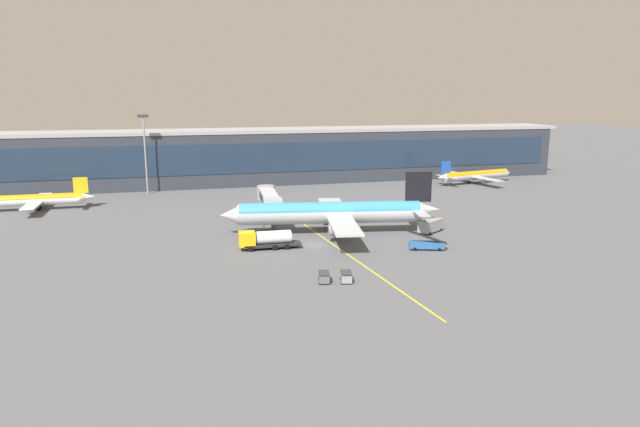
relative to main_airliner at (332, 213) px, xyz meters
The scene contains 13 objects.
ground_plane 10.28m from the main_airliner, 125.12° to the right, with size 700.00×700.00×0.00m, color #515459.
apron_lead_in_line 7.38m from the main_airliner, 111.45° to the right, with size 0.30×80.00×0.01m, color yellow.
terminal_building 68.14m from the main_airliner, 96.86° to the left, with size 206.44×16.41×16.36m.
main_airliner is the anchor object (origin of this frame).
jet_bridge 15.81m from the main_airliner, 129.79° to the left, with size 5.11×18.83×6.81m.
fuel_tanker 16.52m from the main_airliner, 151.08° to the right, with size 10.89×3.01×3.25m.
belt_loader 20.39m from the main_airliner, 51.03° to the right, with size 6.96×3.70×3.49m.
lavatory_truck 19.56m from the main_airliner, 12.88° to the right, with size 6.13×5.04×2.50m.
baggage_cart_0 29.44m from the main_airliner, 108.43° to the right, with size 2.11×2.92×1.48m.
baggage_cart_1 29.29m from the main_airliner, 102.15° to the right, with size 2.11×2.92×1.48m.
commuter_jet_far 72.56m from the main_airliner, 146.95° to the left, with size 27.00×21.30×7.35m.
commuter_jet_near 76.99m from the main_airliner, 39.22° to the left, with size 28.60×22.90×7.45m.
apron_light_mast_0 66.64m from the main_airliner, 122.77° to the left, with size 2.80×0.50×21.31m.
Camera 1 is at (-24.57, -94.37, 26.47)m, focal length 31.59 mm.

